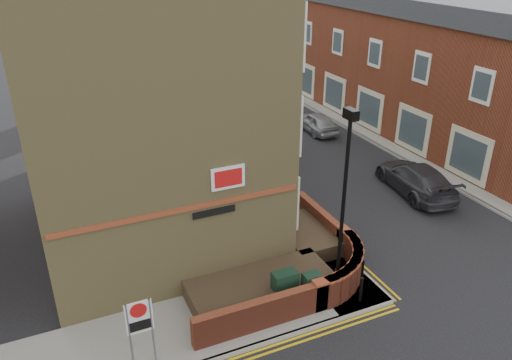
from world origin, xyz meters
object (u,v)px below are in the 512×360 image
object	(u,v)px
utility_cabinet_large	(285,288)
silver_car_near	(264,138)
lamppost	(343,205)
zone_sign	(140,323)

from	to	relation	value
utility_cabinet_large	silver_car_near	xyz separation A→B (m)	(5.13, 12.67, -0.08)
lamppost	zone_sign	xyz separation A→B (m)	(-6.60, -0.70, -1.70)
lamppost	silver_car_near	xyz separation A→B (m)	(3.23, 12.77, -2.70)
utility_cabinet_large	silver_car_near	size ratio (longest dim) A/B	0.31
lamppost	utility_cabinet_large	bearing A→B (deg)	176.99
utility_cabinet_large	lamppost	bearing A→B (deg)	-3.01
lamppost	zone_sign	bearing A→B (deg)	-173.93
utility_cabinet_large	zone_sign	size ratio (longest dim) A/B	0.55
lamppost	utility_cabinet_large	xyz separation A→B (m)	(-1.90, 0.10, -2.62)
lamppost	silver_car_near	world-z (taller)	lamppost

